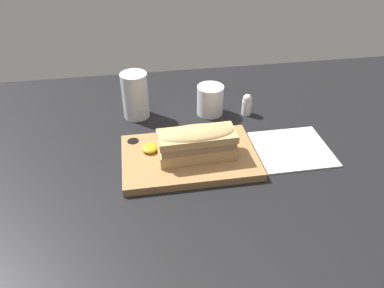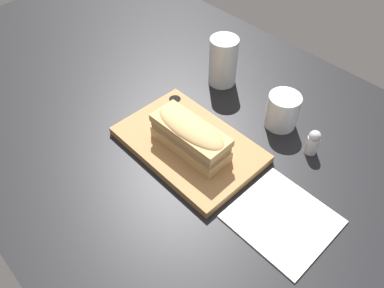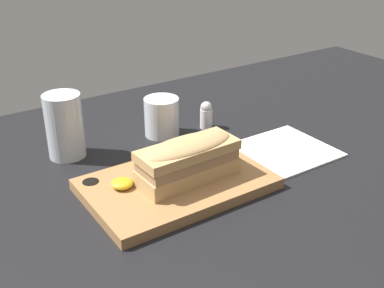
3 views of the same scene
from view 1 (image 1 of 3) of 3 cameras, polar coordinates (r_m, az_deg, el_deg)
dining_table at (r=93.24cm, az=1.09°, el=-1.08°), size 190.63×92.31×2.00cm
serving_board at (r=88.07cm, az=-0.49°, el=-1.99°), size 31.24×20.40×1.96cm
sandwich at (r=84.45cm, az=0.75°, el=0.37°), size 17.85×7.59×7.54cm
mustard_dollop at (r=88.56cm, az=-6.49°, el=-0.65°), size 3.67×3.67×1.47cm
water_glass at (r=103.89cm, az=-8.60°, el=6.92°), size 7.19×7.19×12.73cm
wine_glass at (r=105.05cm, az=2.78°, el=6.52°), size 7.40×7.40×8.27cm
napkin at (r=95.18cm, az=14.99°, el=-0.72°), size 17.87×16.98×0.40cm
salt_shaker at (r=105.86cm, az=8.37°, el=6.03°), size 2.75×2.75×6.14cm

